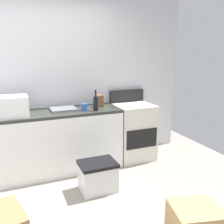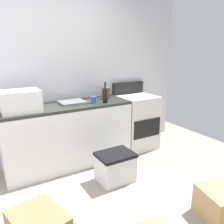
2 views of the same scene
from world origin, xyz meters
name	(u,v)px [view 1 (image 1 of 2)]	position (x,y,z in m)	size (l,w,h in m)	color
ground_plane	(54,224)	(0.00, 0.00, 0.00)	(6.00, 6.00, 0.00)	gray
wall_back	(31,81)	(0.00, 1.55, 1.30)	(5.00, 0.10, 2.60)	silver
kitchen_counter	(59,141)	(0.30, 1.20, 0.45)	(1.80, 0.60, 0.90)	white
stove_oven	(133,130)	(1.52, 1.21, 0.47)	(0.60, 0.61, 1.10)	silver
microwave	(9,107)	(-0.32, 1.11, 1.04)	(0.46, 0.34, 0.27)	white
sink_basin	(63,109)	(0.40, 1.24, 0.92)	(0.36, 0.32, 0.03)	slate
wine_bottle	(96,103)	(0.82, 1.03, 1.01)	(0.07, 0.07, 0.30)	black
coffee_mug	(84,107)	(0.67, 1.10, 0.95)	(0.08, 0.08, 0.10)	#2659A5
knife_block	(100,101)	(0.97, 1.26, 0.99)	(0.10, 0.10, 0.18)	brown
cardboard_box_large	(195,222)	(1.21, -0.69, 0.15)	(0.44, 0.39, 0.31)	tan
storage_bin	(98,176)	(0.64, 0.44, 0.19)	(0.46, 0.36, 0.38)	silver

